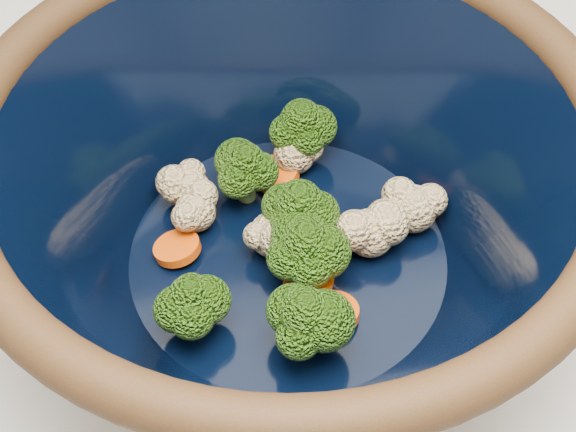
{
  "coord_description": "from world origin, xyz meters",
  "views": [
    {
      "loc": [
        -0.14,
        -0.33,
        1.33
      ],
      "look_at": [
        -0.09,
        -0.03,
        0.97
      ],
      "focal_mm": 50.0,
      "sensor_mm": 36.0,
      "label": 1
    }
  ],
  "objects": [
    {
      "name": "vegetable_pile",
      "position": [
        -0.09,
        -0.03,
        0.96
      ],
      "size": [
        0.18,
        0.19,
        0.06
      ],
      "color": "#608442",
      "rests_on": "mixing_bowl"
    },
    {
      "name": "mixing_bowl",
      "position": [
        -0.09,
        -0.03,
        0.99
      ],
      "size": [
        0.44,
        0.44,
        0.16
      ],
      "rotation": [
        0.0,
        0.0,
        0.37
      ],
      "color": "black",
      "rests_on": "counter"
    }
  ]
}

